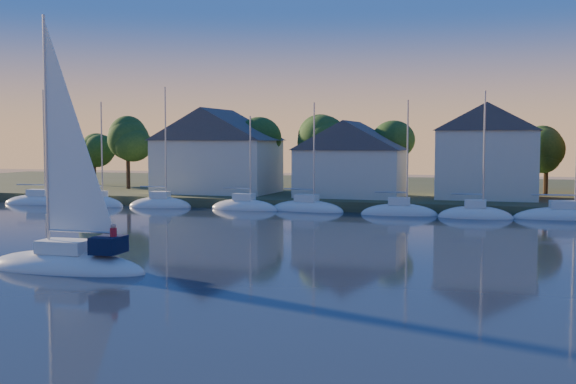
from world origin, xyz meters
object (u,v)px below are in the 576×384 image
at_px(clubhouse_west, 217,150).
at_px(clubhouse_centre, 352,158).
at_px(clubhouse_east, 488,150).
at_px(hero_sailboat, 67,259).

bearing_deg(clubhouse_west, clubhouse_centre, -3.58).
bearing_deg(clubhouse_east, clubhouse_west, -178.09).
bearing_deg(hero_sailboat, clubhouse_east, -115.95).
bearing_deg(clubhouse_centre, clubhouse_west, 176.42).
bearing_deg(clubhouse_west, hero_sailboat, -77.07).
height_order(clubhouse_east, hero_sailboat, hero_sailboat).
relative_size(clubhouse_west, clubhouse_east, 1.30).
xyz_separation_m(clubhouse_west, clubhouse_centre, (16.00, -1.00, -0.80)).
xyz_separation_m(clubhouse_east, hero_sailboat, (-19.99, -44.61, -5.39)).
height_order(clubhouse_centre, clubhouse_east, clubhouse_east).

